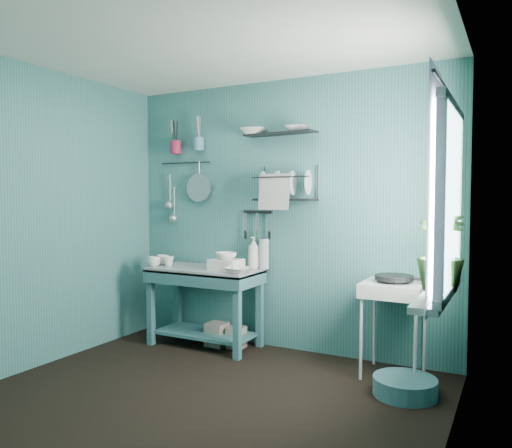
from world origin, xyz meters
The scene contains 35 objects.
floor centered at (0.00, 0.00, 0.00)m, with size 3.20×3.20×0.00m, color black.
ceiling centered at (0.00, 0.00, 2.50)m, with size 3.20×3.20×0.00m, color silver.
wall_back centered at (0.00, 1.50, 1.25)m, with size 3.20×3.20×0.00m, color #36706E.
wall_left centered at (-1.60, 0.00, 1.25)m, with size 3.00×3.00×0.00m, color #36706E.
wall_right centered at (1.60, 0.00, 1.25)m, with size 3.00×3.00×0.00m, color #36706E.
work_counter centered at (-0.69, 1.21, 0.37)m, with size 1.06×0.53×0.75m, color #306065.
mug_left centered at (-1.17, 1.05, 0.80)m, with size 0.12×0.12×0.10m, color silver.
mug_mid centered at (-1.07, 1.15, 0.80)m, with size 0.10×0.10×0.09m, color silver.
mug_right centered at (-1.19, 1.21, 0.80)m, with size 0.12×0.12×0.10m, color silver.
wash_tub centered at (-0.44, 1.19, 0.80)m, with size 0.28×0.22×0.10m, color silver.
tub_bowl centered at (-0.44, 1.19, 0.88)m, with size 0.20×0.20×0.06m, color silver.
soap_bottle centered at (-0.27, 1.41, 0.90)m, with size 0.12×0.12×0.30m, color silver.
water_bottle centered at (-0.17, 1.43, 0.89)m, with size 0.09×0.09×0.28m, color #AEBCC1.
counter_bowl centered at (-0.24, 1.06, 0.78)m, with size 0.22×0.22×0.05m, color silver.
hotplate_stand centered at (1.08, 1.23, 0.37)m, with size 0.47×0.47×0.75m, color silver.
frying_pan centered at (1.08, 1.23, 0.79)m, with size 0.30×0.30×0.04m, color black.
knife_strip centered at (-0.26, 1.47, 1.28)m, with size 0.32×0.02×0.03m, color black.
dish_rack centered at (0.07, 1.37, 1.55)m, with size 0.55×0.24×0.32m, color black.
upper_shelf centered at (0.01, 1.40, 1.99)m, with size 0.70×0.18×0.01m, color black.
shelf_bowl_left centered at (-0.27, 1.40, 2.05)m, with size 0.24×0.24×0.06m, color silver.
shelf_bowl_right centered at (0.17, 1.40, 2.03)m, with size 0.20×0.20×0.05m, color silver.
utensil_cup_magenta centered at (-1.17, 1.42, 1.93)m, with size 0.11×0.11×0.13m, color #AD2042.
utensil_cup_teal centered at (-0.90, 1.42, 1.95)m, with size 0.11×0.11×0.13m, color teal.
colander centered at (-0.92, 1.45, 1.51)m, with size 0.28×0.28×0.03m, color #A7AAAF.
ladle_outer centered at (-1.29, 1.46, 1.51)m, with size 0.01×0.01×0.30m, color #A7AAAF.
ladle_inner centered at (-1.23, 1.46, 1.37)m, with size 0.01×0.01×0.30m, color #A7AAAF.
hook_rail centered at (-1.10, 1.47, 1.77)m, with size 0.01×0.01×0.60m, color black.
window_glass centered at (1.59, 0.45, 1.40)m, with size 1.10×1.10×0.00m, color white.
windowsill centered at (1.50, 0.45, 0.81)m, with size 0.16×0.95×0.04m, color silver.
curtain centered at (1.52, 0.15, 1.45)m, with size 1.35×1.35×0.00m, color silver.
curtain_rod centered at (1.54, 0.45, 2.05)m, with size 0.02×0.02×1.05m, color black.
potted_plant centered at (1.51, 0.55, 1.08)m, with size 0.28×0.28×0.50m, color #35692A.
storage_tin_large centered at (-0.59, 1.26, 0.11)m, with size 0.18×0.18×0.22m, color gray.
storage_tin_small centered at (-0.39, 1.29, 0.10)m, with size 0.15×0.15×0.20m, color gray.
floor_basin centered at (1.25, 0.86, 0.07)m, with size 0.45×0.45×0.13m, color #41767F.
Camera 1 is at (1.93, -2.72, 1.41)m, focal length 35.00 mm.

